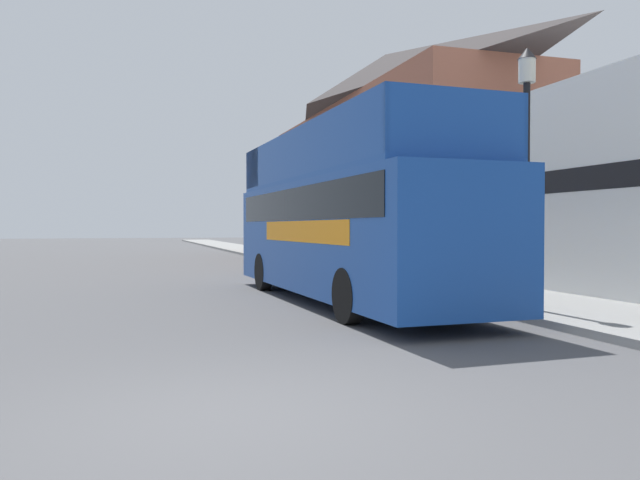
{
  "coord_description": "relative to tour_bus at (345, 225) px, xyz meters",
  "views": [
    {
      "loc": [
        -0.88,
        -5.52,
        1.71
      ],
      "look_at": [
        3.45,
        8.19,
        1.4
      ],
      "focal_mm": 35.0,
      "sensor_mm": 36.0,
      "label": 1
    }
  ],
  "objects": [
    {
      "name": "ground_plane",
      "position": [
        -3.93,
        13.14,
        -1.75
      ],
      "size": [
        144.0,
        144.0,
        0.0
      ],
      "primitive_type": "plane",
      "color": "#4C4C4F"
    },
    {
      "name": "sidewalk",
      "position": [
        3.56,
        10.14,
        -1.68
      ],
      "size": [
        3.2,
        108.0,
        0.14
      ],
      "color": "gray",
      "rests_on": "ground_plane"
    },
    {
      "name": "brick_terrace_rear",
      "position": [
        8.16,
        16.48,
        3.56
      ],
      "size": [
        6.0,
        21.82,
        10.62
      ],
      "color": "#935642",
      "rests_on": "ground_plane"
    },
    {
      "name": "tour_bus",
      "position": [
        0.0,
        0.0,
        0.0
      ],
      "size": [
        2.82,
        10.37,
        3.85
      ],
      "rotation": [
        0.0,
        0.0,
        0.03
      ],
      "color": "#19479E",
      "rests_on": "ground_plane"
    },
    {
      "name": "parked_car_ahead_of_bus",
      "position": [
        0.86,
        8.02,
        -1.07
      ],
      "size": [
        1.9,
        4.08,
        1.45
      ],
      "rotation": [
        0.0,
        0.0,
        -0.04
      ],
      "color": "navy",
      "rests_on": "ground_plane"
    },
    {
      "name": "lamp_post_nearest",
      "position": [
        2.57,
        -3.16,
        1.81
      ],
      "size": [
        0.35,
        0.35,
        4.99
      ],
      "color": "black",
      "rests_on": "sidewalk"
    },
    {
      "name": "lamp_post_second",
      "position": [
        2.32,
        4.22,
        1.9
      ],
      "size": [
        0.35,
        0.35,
        5.13
      ],
      "color": "black",
      "rests_on": "sidewalk"
    }
  ]
}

